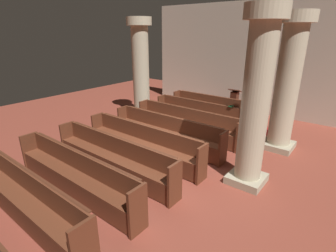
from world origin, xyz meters
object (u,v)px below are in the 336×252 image
pillar_aisle_side (288,83)px  pew_row_3 (166,131)px  pew_row_0 (216,108)px  pillar_far_side (141,67)px  kneeler_box_red (267,132)px  pew_row_4 (143,142)px  pew_row_6 (75,173)px  pew_row_7 (24,196)px  lectern (234,103)px  pew_row_5 (113,155)px  hymn_book (231,106)px  pew_row_1 (202,114)px  pillar_aisle_rear (256,100)px  pew_row_2 (186,122)px

pillar_aisle_side → pew_row_3: bearing=-144.2°
pew_row_0 → pillar_far_side: pillar_far_side is taller
pew_row_3 → kneeler_box_red: bearing=51.2°
pew_row_4 → pew_row_6: size_ratio=1.00×
pillar_aisle_side → pillar_far_side: (-5.43, -0.22, 0.00)m
pew_row_7 → lectern: bearing=88.7°
pew_row_5 → lectern: (0.19, 6.48, -0.05)m
pew_row_7 → hymn_book: (1.00, 6.49, 0.44)m
hymn_book → kneeler_box_red: hymn_book is taller
pew_row_0 → pillar_far_side: bearing=-152.7°
pew_row_0 → lectern: (0.19, 1.23, -0.05)m
hymn_book → pillar_aisle_side: bearing=-10.1°
pew_row_7 → pew_row_3: bearing=90.0°
lectern → pillar_aisle_side: bearing=-43.3°
pew_row_0 → hymn_book: hymn_book is taller
pew_row_6 → pew_row_1: bearing=90.0°
pew_row_1 → pew_row_5: (0.00, -4.20, 0.00)m
pew_row_5 → hymn_book: (1.00, 4.39, 0.44)m
pew_row_0 → pillar_aisle_side: bearing=-23.1°
pew_row_3 → pillar_aisle_rear: 3.15m
pew_row_0 → pew_row_6: same height
pew_row_5 → lectern: lectern is taller
pew_row_6 → pillar_aisle_rear: size_ratio=1.00×
pew_row_4 → pillar_far_side: bearing=133.8°
pew_row_1 → pillar_far_side: size_ratio=1.00×
pew_row_4 → pew_row_7: size_ratio=1.00×
pew_row_6 → kneeler_box_red: size_ratio=9.37×
pew_row_6 → pew_row_5: bearing=90.0°
hymn_book → pillar_far_side: bearing=-171.8°
pew_row_0 → pew_row_7: size_ratio=1.00×
pew_row_7 → pew_row_1: bearing=90.0°
pew_row_1 → kneeler_box_red: bearing=15.8°
pew_row_4 → lectern: (0.19, 5.43, -0.05)m
pew_row_7 → pillar_aisle_side: 6.92m
pew_row_3 → pew_row_5: (0.00, -2.10, 0.00)m
pew_row_4 → hymn_book: 3.51m
pillar_aisle_side → lectern: 3.83m
pew_row_3 → pillar_aisle_side: 3.70m
pew_row_3 → pew_row_5: bearing=-90.0°
pillar_aisle_side → kneeler_box_red: pillar_aisle_side is taller
pew_row_3 → hymn_book: hymn_book is taller
pew_row_1 → pew_row_3: bearing=-90.0°
pew_row_1 → pew_row_7: size_ratio=1.00×
pew_row_5 → pillar_aisle_rear: bearing=31.3°
pillar_far_side → kneeler_box_red: size_ratio=9.35×
pew_row_7 → hymn_book: hymn_book is taller
pew_row_4 → kneeler_box_red: pew_row_4 is taller
pew_row_5 → hymn_book: hymn_book is taller
pew_row_2 → lectern: lectern is taller
kneeler_box_red → hymn_book: bearing=-160.1°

